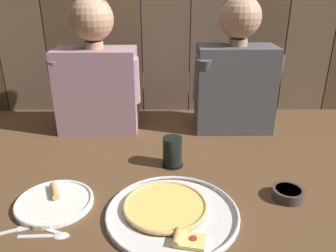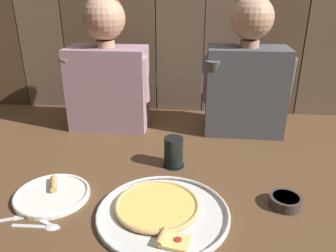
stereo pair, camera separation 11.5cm
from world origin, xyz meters
name	(u,v)px [view 1 (the left image)]	position (x,y,z in m)	size (l,w,h in m)	color
ground_plane	(167,186)	(0.00, 0.00, 0.00)	(3.20, 3.20, 0.00)	brown
pizza_tray	(170,210)	(0.01, -0.15, 0.01)	(0.40, 0.40, 0.03)	silver
dinner_plate	(54,202)	(-0.35, -0.10, 0.01)	(0.24, 0.24, 0.03)	white
drinking_glass	(172,152)	(0.02, 0.14, 0.06)	(0.08, 0.08, 0.11)	black
dipping_bowl	(288,193)	(0.39, -0.07, 0.02)	(0.10, 0.10, 0.03)	#3D332D
table_fork	(9,231)	(-0.44, -0.23, 0.00)	(0.13, 0.06, 0.01)	silver
table_knife	(46,228)	(-0.34, -0.22, 0.00)	(0.15, 0.08, 0.01)	silver
table_spoon	(52,235)	(-0.31, -0.24, 0.00)	(0.14, 0.03, 0.01)	silver
diner_left	(96,70)	(-0.31, 0.50, 0.28)	(0.39, 0.20, 0.60)	gray
diner_right	(236,69)	(0.31, 0.50, 0.28)	(0.38, 0.21, 0.60)	#4C4C51
wooden_backdrop_wall	(166,1)	(0.00, 0.77, 0.56)	(2.19, 0.03, 1.12)	#4D3824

